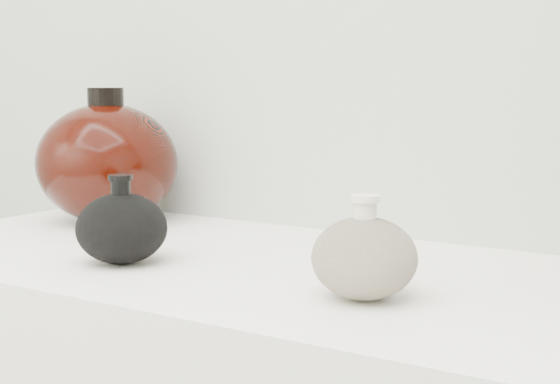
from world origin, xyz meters
The scene contains 3 objects.
black_gourd_vase centered at (-0.18, 0.85, 0.95)m, with size 0.14×0.14×0.12m.
cream_gourd_vase centered at (0.16, 0.86, 0.95)m, with size 0.12×0.12×0.11m.
left_round_pot centered at (-0.42, 1.07, 1.00)m, with size 0.30×0.30×0.23m.
Camera 1 is at (0.52, 0.11, 1.13)m, focal length 50.00 mm.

